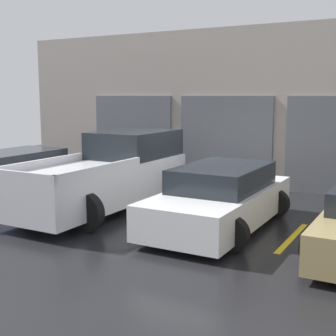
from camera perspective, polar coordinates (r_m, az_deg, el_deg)
The scene contains 8 objects.
ground_plane at distance 12.14m, azimuth 2.43°, elevation -4.46°, with size 28.00×28.00×0.00m, color black.
shophouse_building at distance 14.84m, azimuth 8.18°, elevation 7.16°, with size 15.85×0.68×4.84m.
pickup_truck at distance 11.71m, azimuth -7.09°, elevation -0.69°, with size 2.42×5.33×1.86m.
sedan_white at distance 10.02m, azimuth 6.46°, elevation -3.70°, with size 2.23×4.43×1.32m.
van_right at distance 13.59m, azimuth -18.38°, elevation -0.89°, with size 2.18×4.76×1.27m.
parking_stripe_left at distance 12.61m, azimuth -13.56°, elevation -4.18°, with size 0.12×2.20×0.01m, color gold.
parking_stripe_centre at distance 10.81m, azimuth -1.29°, elevation -6.11°, with size 0.12×2.20×0.01m, color gold.
parking_stripe_right at distance 9.69m, azimuth 14.89°, elevation -8.19°, with size 0.12×2.20×0.01m, color gold.
Camera 1 is at (5.26, -10.58, 2.79)m, focal length 50.00 mm.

